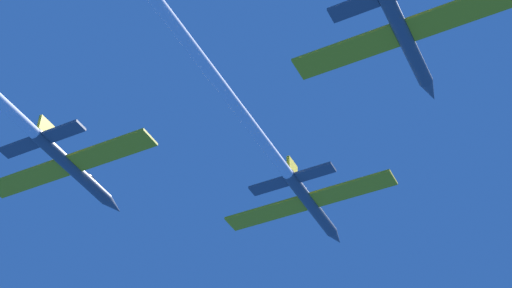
% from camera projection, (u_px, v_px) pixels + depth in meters
% --- Properties ---
extents(jet_lead, '(19.32, 53.57, 3.20)m').
position_uv_depth(jet_lead, '(253.00, 128.00, 76.83)').
color(jet_lead, '#4C5660').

